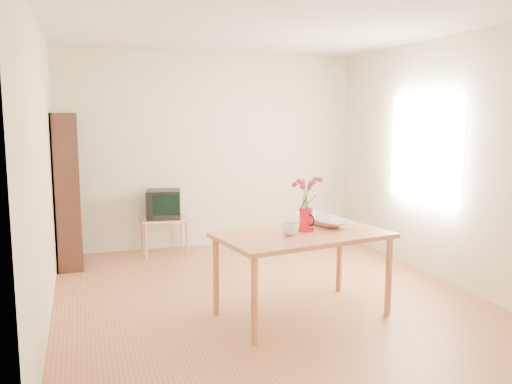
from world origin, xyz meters
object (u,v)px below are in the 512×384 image
object	(u,v)px
table	(303,241)
mug	(290,229)
television	(164,204)
pitcher	(306,220)
bowl	(323,202)

from	to	relation	value
table	mug	world-z (taller)	mug
table	television	bearing A→B (deg)	98.05
table	pitcher	xyz separation A→B (m)	(0.06, 0.07, 0.17)
pitcher	bowl	distance (m)	0.36
mug	television	bearing A→B (deg)	-85.47
pitcher	bowl	world-z (taller)	bowl
mug	bowl	size ratio (longest dim) A/B	0.30
mug	television	world-z (taller)	mug
table	mug	size ratio (longest dim) A/B	11.96
television	bowl	bearing A→B (deg)	-51.57
mug	bowl	bearing A→B (deg)	-153.81
television	table	bearing A→B (deg)	-60.65
table	mug	bearing A→B (deg)	-169.52
mug	bowl	distance (m)	0.61
television	pitcher	bearing A→B (deg)	-58.90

